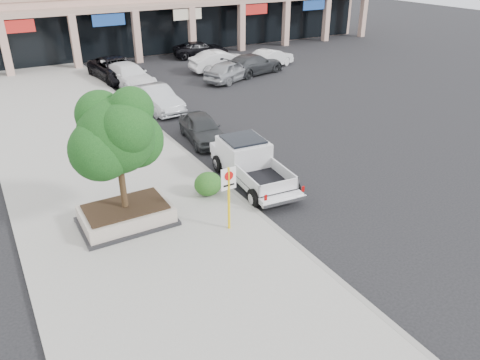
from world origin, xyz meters
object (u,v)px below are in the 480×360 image
Objects in this scene: lot_car_e at (201,50)px; planter at (126,215)px; lot_car_c at (253,64)px; lot_car_f at (271,58)px; curb_car_d at (117,69)px; curb_car_a at (202,128)px; lot_car_d at (201,50)px; lot_car_b at (221,61)px; planter_tree at (119,134)px; no_parking_sign at (229,190)px; lot_car_a at (230,71)px; curb_car_c at (129,76)px; pickup_truck at (254,165)px; curb_car_b at (157,99)px.

planter is at bearing 150.33° from lot_car_e.
lot_car_c is 1.19× the size of lot_car_f.
curb_car_a is at bearing -94.30° from curb_car_d.
lot_car_f reaches higher than lot_car_d.
planter_tree is at bearing 146.32° from lot_car_b.
no_parking_sign is 20.11m from lot_car_a.
pickup_truck is at bearing -97.96° from curb_car_c.
no_parking_sign is 0.39× the size of curb_car_d.
curb_car_a is at bearing 45.77° from planter.
lot_car_d is at bearing 59.06° from planter_tree.
curb_car_d is 12.13m from lot_car_f.
no_parking_sign is 28.33m from lot_car_e.
planter_tree is 22.74m from lot_car_b.
planter_tree is at bearing 150.41° from lot_car_e.
curb_car_d reaches higher than planter.
lot_car_b reaches higher than curb_car_c.
planter is at bearing -115.38° from curb_car_c.
lot_car_a is (7.08, 14.85, -0.08)m from pickup_truck.
curb_car_a is 0.76× the size of lot_car_c.
lot_car_a reaches higher than lot_car_d.
pickup_truck reaches higher than lot_car_c.
no_parking_sign is at bearing -35.39° from planter.
planter is at bearing 162.28° from lot_car_d.
lot_car_a is 0.92× the size of lot_car_b.
planter_tree is 0.75× the size of curb_car_c.
pickup_truck reaches higher than lot_car_b.
curb_car_a is 0.89× the size of lot_car_a.
curb_car_b is (5.46, 11.51, -2.67)m from planter_tree.
pickup_truck is at bearing -95.92° from curb_car_b.
lot_car_a reaches higher than planter.
lot_car_d is at bearing 58.99° from planter.
lot_car_b is at bearing -39.39° from lot_car_a.
curb_car_d is 9.62m from lot_car_d.
planter is 8.35m from curb_car_a.
pickup_truck is 1.00× the size of curb_car_c.
curb_car_c reaches higher than lot_car_d.
planter is 0.61× the size of lot_car_c.
lot_car_d is (11.38, 25.92, -0.96)m from no_parking_sign.
no_parking_sign reaches higher than planter.
curb_car_c is (2.91, 19.77, -0.85)m from no_parking_sign.
pickup_truck reaches higher than lot_car_a.
no_parking_sign is 3.88m from pickup_truck.
curb_car_b is at bearing 94.30° from lot_car_a.
lot_car_f is (2.33, 1.18, -0.03)m from lot_car_c.
lot_car_b is at bearing 27.94° from lot_car_c.
planter_tree is 1.02× the size of lot_car_e.
lot_car_b is 2.64m from lot_car_c.
planter is at bearing -126.37° from curb_car_a.
planter_tree is at bearing -110.81° from curb_car_d.
lot_car_f reaches higher than lot_car_e.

